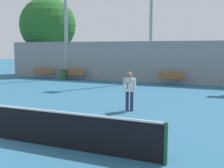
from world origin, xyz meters
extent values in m
cylinder|color=#195128|center=(5.86, 0.00, 0.50)|extent=(0.09, 0.09, 1.00)
cylinder|color=#282D47|center=(2.68, 5.39, 0.42)|extent=(0.14, 0.14, 0.83)
cylinder|color=#282D47|center=(2.88, 5.40, 0.42)|extent=(0.14, 0.14, 0.83)
cube|color=white|center=(2.78, 5.39, 1.12)|extent=(0.38, 0.22, 0.57)
cylinder|color=white|center=(2.54, 5.38, 1.13)|extent=(0.10, 0.10, 0.56)
cylinder|color=white|center=(3.01, 5.41, 1.13)|extent=(0.10, 0.10, 0.56)
sphere|color=#8E6647|center=(2.78, 5.39, 1.55)|extent=(0.22, 0.22, 0.22)
cylinder|color=black|center=(2.79, 5.11, 1.09)|extent=(0.03, 0.03, 0.22)
torus|color=black|center=(2.79, 5.11, 1.34)|extent=(0.31, 0.04, 0.31)
cylinder|color=silver|center=(2.79, 5.11, 1.34)|extent=(0.27, 0.02, 0.27)
cube|color=brown|center=(-9.48, 15.24, 0.47)|extent=(2.12, 0.40, 0.04)
cylinder|color=gray|center=(-10.33, 15.24, 0.22)|extent=(0.06, 0.06, 0.45)
cylinder|color=gray|center=(-8.63, 15.24, 0.22)|extent=(0.06, 0.06, 0.45)
cube|color=brown|center=(-9.48, 15.42, 0.69)|extent=(2.12, 0.04, 0.40)
cube|color=brown|center=(1.97, 15.24, 0.47)|extent=(1.81, 0.40, 0.04)
cylinder|color=gray|center=(1.25, 15.24, 0.22)|extent=(0.06, 0.06, 0.45)
cylinder|color=gray|center=(2.70, 15.24, 0.22)|extent=(0.06, 0.06, 0.45)
cube|color=brown|center=(1.97, 15.42, 0.69)|extent=(1.81, 0.04, 0.40)
cube|color=brown|center=(-6.26, 15.24, 0.47)|extent=(1.92, 0.40, 0.04)
cylinder|color=gray|center=(-7.03, 15.24, 0.22)|extent=(0.06, 0.06, 0.45)
cylinder|color=gray|center=(-5.49, 15.24, 0.22)|extent=(0.06, 0.06, 0.45)
cube|color=brown|center=(-6.26, 15.42, 0.69)|extent=(1.92, 0.04, 0.40)
cylinder|color=#939399|center=(-7.44, 16.02, 5.18)|extent=(0.30, 0.30, 10.37)
cylinder|color=#939399|center=(0.07, 16.41, 5.70)|extent=(0.24, 0.24, 11.40)
cylinder|color=#235B33|center=(-7.24, 15.25, 0.39)|extent=(0.59, 0.59, 0.78)
cylinder|color=#333338|center=(-7.24, 15.25, 0.80)|extent=(0.62, 0.62, 0.04)
cube|color=gray|center=(0.00, 15.98, 1.59)|extent=(26.41, 0.06, 3.17)
cylinder|color=brown|center=(-11.49, 18.93, 1.34)|extent=(0.35, 0.35, 2.68)
sphere|color=#235B23|center=(-11.49, 18.93, 4.90)|extent=(5.53, 5.53, 5.53)
camera|label=1|loc=(7.69, -6.77, 2.69)|focal=50.00mm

